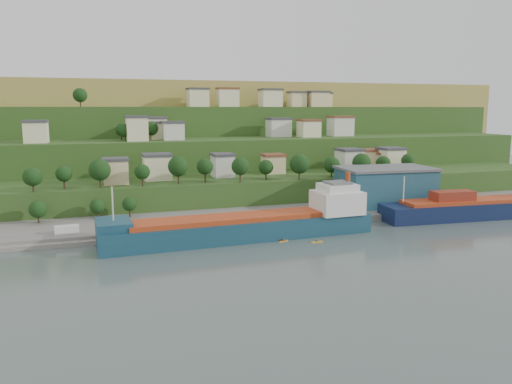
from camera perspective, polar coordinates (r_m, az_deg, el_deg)
name	(u,v)px	position (r m, az deg, el deg)	size (l,w,h in m)	color
ground	(286,243)	(129.79, 3.45, -5.88)	(500.00, 500.00, 0.00)	#455451
quay	(312,216)	(162.41, 6.47, -2.76)	(220.00, 26.00, 4.00)	slate
pebble_beach	(64,239)	(143.10, -21.10, -5.05)	(40.00, 18.00, 2.40)	slate
hillside	(180,168)	(290.90, -8.64, 2.68)	(360.00, 210.94, 96.00)	#284719
cargo_ship_near	(249,227)	(133.76, -0.76, -4.06)	(73.82, 14.63, 18.86)	#133547
cargo_ship_far	(487,208)	(176.42, 24.89, -1.67)	(67.14, 15.64, 18.07)	#0D193A
warehouse	(385,186)	(174.91, 14.55, 0.69)	(32.26, 21.13, 12.80)	#205662
caravan	(67,231)	(140.68, -20.79, -4.17)	(6.11, 2.55, 2.85)	white
dinghy	(112,231)	(140.91, -16.11, -4.34)	(3.74, 1.40, 0.75)	silver
kayak_orange	(283,241)	(131.52, 3.16, -5.56)	(3.02, 1.62, 0.76)	orange
kayak_yellow	(317,241)	(131.32, 6.97, -5.64)	(3.35, 0.82, 0.83)	gold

